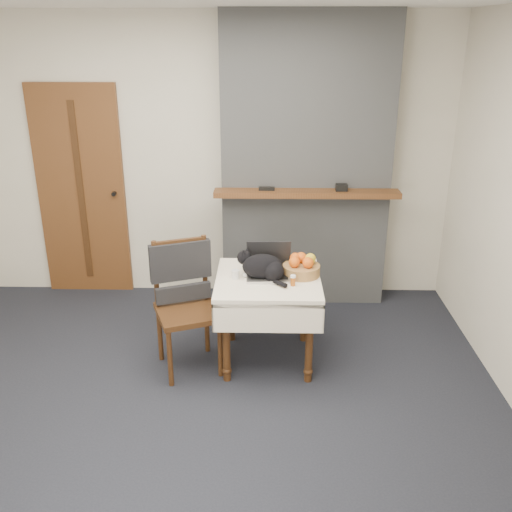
{
  "coord_description": "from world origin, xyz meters",
  "views": [
    {
      "loc": [
        0.55,
        -3.22,
        2.42
      ],
      "look_at": [
        0.48,
        0.64,
        0.89
      ],
      "focal_mm": 40.0,
      "sensor_mm": 36.0,
      "label": 1
    }
  ],
  "objects": [
    {
      "name": "fruit_basket",
      "position": [
        0.82,
        0.75,
        0.76
      ],
      "size": [
        0.28,
        0.28,
        0.16
      ],
      "color": "#A46942",
      "rests_on": "side_table"
    },
    {
      "name": "room_shell",
      "position": [
        0.0,
        0.46,
        1.76
      ],
      "size": [
        4.52,
        4.01,
        2.61
      ],
      "color": "beige",
      "rests_on": "ground"
    },
    {
      "name": "side_table",
      "position": [
        0.57,
        0.69,
        0.59
      ],
      "size": [
        0.78,
        0.78,
        0.7
      ],
      "color": "#3D2310",
      "rests_on": "ground"
    },
    {
      "name": "laptop",
      "position": [
        0.57,
        0.74,
        0.76
      ],
      "size": [
        0.34,
        0.3,
        0.25
      ],
      "rotation": [
        0.0,
        0.0,
        0.03
      ],
      "color": "#B7B7BC",
      "rests_on": "side_table"
    },
    {
      "name": "chair",
      "position": [
        -0.06,
        0.65,
        0.63
      ],
      "size": [
        0.57,
        0.57,
        0.99
      ],
      "rotation": [
        0.0,
        0.0,
        0.37
      ],
      "color": "#3D2310",
      "rests_on": "ground"
    },
    {
      "name": "cream_jar",
      "position": [
        0.32,
        0.67,
        0.73
      ],
      "size": [
        0.06,
        0.06,
        0.07
      ],
      "primitive_type": "cylinder",
      "color": "silver",
      "rests_on": "side_table"
    },
    {
      "name": "chimney",
      "position": [
        0.9,
        1.85,
        1.3
      ],
      "size": [
        1.62,
        0.48,
        2.6
      ],
      "color": "gray",
      "rests_on": "ground"
    },
    {
      "name": "desk_clutter",
      "position": [
        0.71,
        0.68,
        0.7
      ],
      "size": [
        0.12,
        0.09,
        0.01
      ],
      "primitive_type": "cube",
      "rotation": [
        0.0,
        0.0,
        0.58
      ],
      "color": "black",
      "rests_on": "side_table"
    },
    {
      "name": "cat",
      "position": [
        0.53,
        0.67,
        0.79
      ],
      "size": [
        0.4,
        0.33,
        0.22
      ],
      "rotation": [
        0.0,
        0.0,
        -0.43
      ],
      "color": "black",
      "rests_on": "side_table"
    },
    {
      "name": "door",
      "position": [
        -1.2,
        1.97,
        1.0
      ],
      "size": [
        0.82,
        0.1,
        2.0
      ],
      "color": "brown",
      "rests_on": "ground"
    },
    {
      "name": "pill_bottle",
      "position": [
        0.75,
        0.55,
        0.74
      ],
      "size": [
        0.04,
        0.04,
        0.08
      ],
      "color": "#AC5115",
      "rests_on": "side_table"
    },
    {
      "name": "ground",
      "position": [
        0.0,
        0.0,
        0.0
      ],
      "size": [
        4.5,
        4.5,
        0.0
      ],
      "primitive_type": "plane",
      "color": "black",
      "rests_on": "ground"
    }
  ]
}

